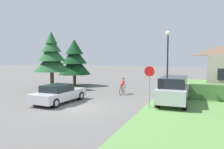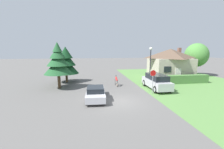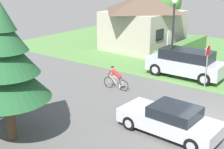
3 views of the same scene
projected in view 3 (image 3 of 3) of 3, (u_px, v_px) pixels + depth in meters
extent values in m
plane|color=#5B5956|center=(209.00, 120.00, 14.65)|extent=(140.00, 140.00, 0.00)
cube|color=#568442|center=(213.00, 57.00, 25.82)|extent=(16.00, 36.00, 0.01)
cube|color=#B2A893|center=(143.00, 30.00, 28.18)|extent=(6.45, 6.01, 3.40)
pyramid|color=brown|center=(144.00, 2.00, 27.42)|extent=(6.97, 6.49, 1.55)
cube|color=silver|center=(170.00, 42.00, 26.64)|extent=(0.90, 0.11, 2.00)
cube|color=black|center=(160.00, 35.00, 25.13)|extent=(1.10, 0.13, 0.90)
cube|color=#4C7A3D|center=(182.00, 50.00, 25.57)|extent=(8.54, 0.90, 1.20)
cube|color=#BCBCC1|center=(169.00, 122.00, 13.35)|extent=(1.98, 4.43, 0.60)
cube|color=black|center=(175.00, 112.00, 13.03)|extent=(1.66, 2.01, 0.46)
cylinder|color=black|center=(130.00, 123.00, 13.74)|extent=(0.30, 0.64, 0.63)
cylinder|color=#ADADB2|center=(130.00, 123.00, 13.74)|extent=(0.30, 0.38, 0.36)
cylinder|color=black|center=(149.00, 111.00, 14.89)|extent=(0.30, 0.64, 0.63)
cylinder|color=#ADADB2|center=(149.00, 111.00, 14.89)|extent=(0.30, 0.38, 0.36)
cylinder|color=black|center=(192.00, 145.00, 11.95)|extent=(0.30, 0.64, 0.63)
cylinder|color=#ADADB2|center=(192.00, 145.00, 11.95)|extent=(0.30, 0.38, 0.36)
cylinder|color=black|center=(209.00, 130.00, 13.10)|extent=(0.30, 0.64, 0.63)
cylinder|color=#ADADB2|center=(209.00, 130.00, 13.10)|extent=(0.30, 0.38, 0.36)
torus|color=black|center=(123.00, 85.00, 18.29)|extent=(0.08, 0.69, 0.69)
torus|color=black|center=(109.00, 82.00, 18.83)|extent=(0.08, 0.69, 0.69)
cylinder|color=beige|center=(120.00, 82.00, 18.38)|extent=(0.05, 0.18, 0.51)
cylinder|color=beige|center=(114.00, 81.00, 18.58)|extent=(0.08, 0.65, 0.57)
cylinder|color=beige|center=(115.00, 77.00, 18.46)|extent=(0.08, 0.77, 0.08)
cylinder|color=beige|center=(121.00, 86.00, 18.39)|extent=(0.06, 0.35, 0.15)
cylinder|color=beige|center=(122.00, 82.00, 18.28)|extent=(0.04, 0.22, 0.40)
cylinder|color=beige|center=(109.00, 79.00, 18.74)|extent=(0.04, 0.12, 0.44)
cylinder|color=black|center=(110.00, 76.00, 18.66)|extent=(0.44, 0.05, 0.02)
ellipsoid|color=black|center=(121.00, 78.00, 18.26)|extent=(0.09, 0.20, 0.05)
cylinder|color=slate|center=(121.00, 81.00, 18.30)|extent=(0.12, 0.25, 0.42)
cylinder|color=slate|center=(119.00, 82.00, 18.42)|extent=(0.13, 0.26, 0.57)
cylinder|color=beige|center=(120.00, 86.00, 18.44)|extent=(0.08, 0.08, 0.30)
cylinder|color=beige|center=(118.00, 87.00, 18.60)|extent=(0.17, 0.08, 0.21)
cylinder|color=red|center=(117.00, 74.00, 18.34)|extent=(0.26, 0.70, 0.55)
cylinder|color=red|center=(113.00, 74.00, 18.47)|extent=(0.09, 0.26, 0.36)
cylinder|color=red|center=(109.00, 73.00, 18.63)|extent=(0.09, 0.26, 0.36)
sphere|color=beige|center=(113.00, 68.00, 18.39)|extent=(0.19, 0.19, 0.19)
ellipsoid|color=black|center=(113.00, 67.00, 18.38)|extent=(0.22, 0.18, 0.12)
cube|color=#B7B7BC|center=(185.00, 66.00, 20.58)|extent=(1.88, 4.97, 0.89)
cube|color=black|center=(187.00, 55.00, 20.30)|extent=(1.66, 3.34, 0.66)
cylinder|color=black|center=(156.00, 69.00, 21.02)|extent=(0.28, 0.82, 0.82)
cylinder|color=#ADADB2|center=(156.00, 69.00, 21.02)|extent=(0.29, 0.48, 0.48)
cylinder|color=black|center=(167.00, 64.00, 22.28)|extent=(0.28, 0.82, 0.82)
cylinder|color=#ADADB2|center=(167.00, 64.00, 22.28)|extent=(0.29, 0.48, 0.48)
cylinder|color=black|center=(204.00, 79.00, 19.10)|extent=(0.28, 0.82, 0.82)
cylinder|color=#ADADB2|center=(204.00, 79.00, 19.10)|extent=(0.29, 0.48, 0.48)
cylinder|color=black|center=(214.00, 73.00, 20.36)|extent=(0.28, 0.82, 0.82)
cylinder|color=#ADADB2|center=(214.00, 73.00, 20.36)|extent=(0.29, 0.48, 0.48)
cylinder|color=gray|center=(206.00, 72.00, 18.40)|extent=(0.07, 0.07, 2.05)
cylinder|color=red|center=(208.00, 51.00, 18.00)|extent=(0.65, 0.03, 0.65)
cylinder|color=silver|center=(208.00, 51.00, 18.00)|extent=(0.69, 0.02, 0.69)
cylinder|color=black|center=(172.00, 42.00, 20.07)|extent=(0.11, 0.11, 4.79)
sphere|color=white|center=(175.00, 1.00, 19.28)|extent=(0.37, 0.37, 0.37)
cylinder|color=#4C3823|center=(11.00, 119.00, 12.75)|extent=(0.36, 0.36, 1.84)
cone|color=#23562D|center=(6.00, 76.00, 12.17)|extent=(3.44, 3.44, 1.87)
cone|color=#23562D|center=(4.00, 53.00, 11.89)|extent=(2.68, 2.68, 1.65)
cone|color=#23562D|center=(1.00, 33.00, 11.64)|extent=(1.92, 1.92, 1.42)
cylinder|color=#4C3823|center=(161.00, 27.00, 33.61)|extent=(0.31, 0.31, 2.07)
ellipsoid|color=#4C893D|center=(162.00, 1.00, 32.75)|extent=(4.09, 4.09, 4.29)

